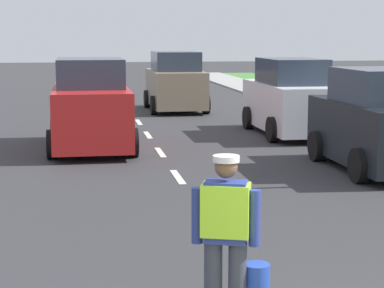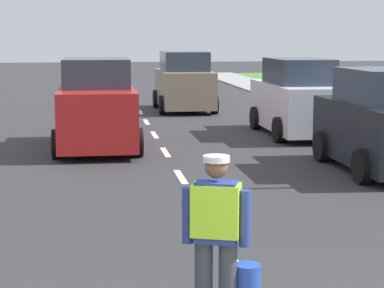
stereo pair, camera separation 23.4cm
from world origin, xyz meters
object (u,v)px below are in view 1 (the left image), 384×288
at_px(road_worker, 228,231).
at_px(car_parked_far, 290,99).
at_px(car_outgoing_far, 175,83).
at_px(car_oncoming_lead, 91,107).
at_px(car_parked_curbside, 378,123).

bearing_deg(road_worker, car_parked_far, 70.39).
distance_m(car_outgoing_far, car_parked_far, 7.26).
xyz_separation_m(road_worker, car_oncoming_lead, (-1.09, 11.00, 0.11)).
distance_m(road_worker, car_parked_curbside, 8.65).
distance_m(car_outgoing_far, car_oncoming_lead, 9.13).
distance_m(car_parked_curbside, car_parked_far, 5.42).
height_order(road_worker, car_parked_curbside, car_parked_curbside).
height_order(car_parked_curbside, car_oncoming_lead, car_oncoming_lead).
xyz_separation_m(road_worker, car_parked_curbside, (4.74, 7.23, 0.05)).
bearing_deg(car_oncoming_lead, road_worker, -84.33).
bearing_deg(car_parked_far, car_oncoming_lead, -163.65).
xyz_separation_m(car_parked_curbside, car_oncoming_lead, (-5.84, 3.77, 0.05)).
height_order(car_outgoing_far, car_parked_curbside, car_outgoing_far).
xyz_separation_m(car_outgoing_far, car_oncoming_lead, (-3.29, -8.52, 0.02)).
bearing_deg(car_parked_far, road_worker, -109.61).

